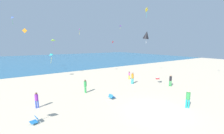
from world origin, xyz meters
TOP-DOWN VIEW (x-y plane):
  - ground_plane at (0.00, 10.00)m, footprint 120.00×120.00m
  - ocean_water at (0.00, 52.78)m, footprint 120.00×60.00m
  - beach_chair_mid_beach at (-9.16, 3.83)m, footprint 0.69×0.71m
  - beach_chair_far_left at (-1.72, 4.60)m, footprint 0.67×0.68m
  - cooler_box at (9.86, 7.62)m, footprint 0.63×0.49m
  - person_0 at (2.96, -1.20)m, footprint 0.49×0.49m
  - person_1 at (5.76, 10.32)m, footprint 0.38×0.38m
  - person_2 at (7.90, 3.89)m, footprint 0.42×0.42m
  - person_3 at (4.29, 7.88)m, footprint 0.49×0.49m
  - person_4 at (-8.72, 6.67)m, footprint 0.32×0.32m
  - person_5 at (-3.27, 8.07)m, footprint 0.37×0.37m
  - kite_yellow at (9.43, 10.31)m, footprint 0.86×0.32m
  - kite_magenta at (2.26, 23.58)m, footprint 0.46×0.43m
  - kite_lime at (-4.26, 19.88)m, footprint 0.70×0.57m
  - kite_red at (10.33, 22.01)m, footprint 0.60×0.35m
  - kite_orange at (-8.33, 23.77)m, footprint 0.86×0.38m
  - kite_teal at (-5.10, 18.45)m, footprint 0.77×0.89m
  - kite_blue at (-10.15, 27.97)m, footprint 0.77×0.83m
  - kite_black at (2.36, 3.66)m, footprint 0.79×0.93m
  - kite_purple at (11.22, 20.12)m, footprint 0.56×0.59m

SIDE VIEW (x-z plane):
  - ground_plane at x=0.00m, z-range 0.00..0.00m
  - ocean_water at x=0.00m, z-range 0.00..0.05m
  - cooler_box at x=9.86m, z-range 0.00..0.27m
  - beach_chair_mid_beach at x=-9.16m, z-range -0.03..0.49m
  - beach_chair_far_left at x=-1.72m, z-range 0.00..0.55m
  - person_1 at x=5.76m, z-range 0.11..1.48m
  - person_4 at x=-8.72m, z-range 0.12..1.63m
  - person_5 at x=-3.27m, z-range 0.13..1.79m
  - person_2 at x=7.90m, z-range 0.13..1.80m
  - person_0 at x=2.96m, z-range 0.13..1.87m
  - person_3 at x=4.29m, z-range 0.13..1.88m
  - kite_teal at x=-5.10m, z-range 3.34..5.14m
  - kite_red at x=10.33m, z-range 5.75..7.23m
  - kite_lime at x=-4.26m, z-range 6.14..7.33m
  - kite_black at x=2.36m, z-range 6.24..7.67m
  - kite_orange at x=-8.33m, z-range 7.82..9.07m
  - kite_magenta at x=2.26m, z-range 8.62..10.02m
  - kite_purple at x=11.22m, z-range 9.92..10.81m
  - kite_blue at x=-10.15m, z-range 10.50..12.11m
  - kite_yellow at x=9.43m, z-range 10.94..12.70m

